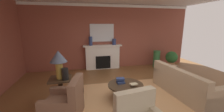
# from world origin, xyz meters

# --- Properties ---
(ground_plane) EXTENTS (9.82, 9.82, 0.00)m
(ground_plane) POSITION_xyz_m (0.00, 0.00, 0.00)
(ground_plane) COLOR brown
(wall_fireplace) EXTENTS (8.15, 0.12, 3.03)m
(wall_fireplace) POSITION_xyz_m (0.00, 2.92, 1.51)
(wall_fireplace) COLOR brown
(wall_fireplace) RESTS_ON ground_plane
(crown_moulding) EXTENTS (8.15, 0.08, 0.12)m
(crown_moulding) POSITION_xyz_m (0.00, 2.84, 2.95)
(crown_moulding) COLOR white
(area_rug) EXTENTS (3.75, 2.41, 0.01)m
(area_rug) POSITION_xyz_m (-0.16, -0.26, 0.01)
(area_rug) COLOR tan
(area_rug) RESTS_ON ground_plane
(fireplace) EXTENTS (1.80, 0.35, 1.16)m
(fireplace) POSITION_xyz_m (-0.35, 2.70, 0.55)
(fireplace) COLOR white
(fireplace) RESTS_ON ground_plane
(mantel_mirror) EXTENTS (1.13, 0.04, 0.82)m
(mantel_mirror) POSITION_xyz_m (-0.35, 2.83, 1.72)
(mantel_mirror) COLOR silver
(sofa) EXTENTS (1.04, 2.16, 0.85)m
(sofa) POSITION_xyz_m (1.67, -0.39, 0.30)
(sofa) COLOR tan
(sofa) RESTS_ON ground_plane
(armchair_near_window) EXTENTS (0.95, 0.95, 0.95)m
(armchair_near_window) POSITION_xyz_m (-1.76, -0.75, 0.31)
(armchair_near_window) COLOR brown
(armchair_near_window) RESTS_ON ground_plane
(coffee_table) EXTENTS (1.00, 1.00, 0.45)m
(coffee_table) POSITION_xyz_m (-0.16, -0.26, 0.34)
(coffee_table) COLOR #3D2D1E
(coffee_table) RESTS_ON ground_plane
(side_table) EXTENTS (0.56, 0.56, 0.70)m
(side_table) POSITION_xyz_m (-1.93, -0.03, 0.40)
(side_table) COLOR #3D2D1E
(side_table) RESTS_ON ground_plane
(table_lamp) EXTENTS (0.44, 0.44, 0.75)m
(table_lamp) POSITION_xyz_m (-1.93, -0.03, 1.22)
(table_lamp) COLOR #B28E38
(table_lamp) RESTS_ON side_table
(vase_mantel_right) EXTENTS (0.18, 0.18, 0.28)m
(vase_mantel_right) POSITION_xyz_m (0.20, 2.66, 1.30)
(vase_mantel_right) COLOR navy
(vase_mantel_right) RESTS_ON fireplace
(vase_mantel_left) EXTENTS (0.16, 0.16, 0.41)m
(vase_mantel_left) POSITION_xyz_m (-0.90, 2.66, 1.36)
(vase_mantel_left) COLOR navy
(vase_mantel_left) RESTS_ON fireplace
(vase_tall_corner) EXTENTS (0.33, 0.33, 0.83)m
(vase_tall_corner) POSITION_xyz_m (2.33, 2.41, 0.41)
(vase_tall_corner) COLOR #33703D
(vase_tall_corner) RESTS_ON ground_plane
(vase_on_side_table) EXTENTS (0.17, 0.17, 0.30)m
(vase_on_side_table) POSITION_xyz_m (-1.78, -0.15, 0.85)
(vase_on_side_table) COLOR black
(vase_on_side_table) RESTS_ON side_table
(book_red_cover) EXTENTS (0.23, 0.20, 0.05)m
(book_red_cover) POSITION_xyz_m (-0.27, -0.15, 0.48)
(book_red_cover) COLOR navy
(book_red_cover) RESTS_ON coffee_table
(book_art_folio) EXTENTS (0.22, 0.17, 0.03)m
(book_art_folio) POSITION_xyz_m (0.01, -0.44, 0.52)
(book_art_folio) COLOR tan
(book_art_folio) RESTS_ON coffee_table
(book_small_novel) EXTENTS (0.25, 0.19, 0.06)m
(book_small_novel) POSITION_xyz_m (-0.27, -0.10, 0.56)
(book_small_novel) COLOR navy
(book_small_novel) RESTS_ON coffee_table
(potted_plant) EXTENTS (0.56, 0.56, 0.83)m
(potted_plant) POSITION_xyz_m (2.93, 2.06, 0.49)
(potted_plant) COLOR #A8754C
(potted_plant) RESTS_ON ground_plane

